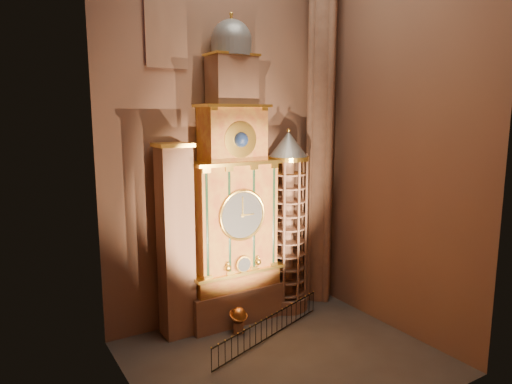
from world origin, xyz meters
TOP-DOWN VIEW (x-y plane):
  - floor at (0.00, 0.00)m, footprint 14.00×14.00m
  - wall_back at (0.00, 6.00)m, footprint 22.00×0.00m
  - wall_left at (-7.00, 0.00)m, footprint 0.00×22.00m
  - wall_right at (7.00, 0.00)m, footprint 0.00×22.00m
  - astronomical_clock at (0.00, 4.96)m, footprint 5.60×2.41m
  - portrait_tower at (-3.40, 4.98)m, footprint 1.80×1.60m
  - stair_turret at (3.50, 4.70)m, footprint 2.50×2.50m
  - gothic_pier at (6.10, 5.00)m, footprint 2.04×2.04m
  - stained_glass_window at (-3.20, 5.92)m, footprint 2.20×0.14m
  - celestial_globe at (-0.62, 3.35)m, footprint 1.14×1.09m
  - iron_railing at (0.43, 1.94)m, footprint 8.06×2.79m

SIDE VIEW (x-z plane):
  - floor at x=0.00m, z-range 0.00..0.00m
  - iron_railing at x=0.43m, z-range 0.05..1.24m
  - celestial_globe at x=-0.62m, z-range 0.14..1.59m
  - portrait_tower at x=-3.40m, z-range 0.05..10.25m
  - stair_turret at x=3.50m, z-range -0.13..10.67m
  - astronomical_clock at x=0.00m, z-range -1.67..15.03m
  - wall_back at x=0.00m, z-range 0.00..22.00m
  - wall_left at x=-7.00m, z-range 0.00..22.00m
  - wall_right at x=7.00m, z-range 0.00..22.00m
  - gothic_pier at x=6.10m, z-range 0.00..22.00m
  - stained_glass_window at x=-3.20m, z-range 13.90..19.10m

